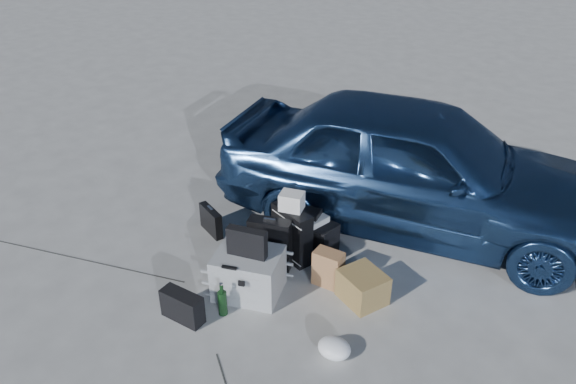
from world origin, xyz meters
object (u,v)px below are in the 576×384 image
object	(u,v)px
suitcase_left	(270,244)
duffel_bag	(307,232)
pelican_case	(249,273)
cardboard_box	(363,287)
car	(415,165)
suitcase_right	(292,234)
green_bottle	(222,299)
briefcase	(211,221)

from	to	relation	value
suitcase_left	duffel_bag	size ratio (longest dim) A/B	0.84
pelican_case	cardboard_box	xyz separation A→B (m)	(0.93, 0.54, -0.07)
car	suitcase_right	xyz separation A→B (m)	(-0.68, -1.35, -0.44)
cardboard_box	pelican_case	bearing A→B (deg)	-149.80
pelican_case	green_bottle	distance (m)	0.38
suitcase_right	duffel_bag	bearing A→B (deg)	106.38
suitcase_left	green_bottle	xyz separation A→B (m)	(0.09, -0.82, -0.11)
briefcase	suitcase_right	world-z (taller)	suitcase_right
briefcase	duffel_bag	bearing A→B (deg)	43.13
cardboard_box	green_bottle	world-z (taller)	green_bottle
car	cardboard_box	xyz separation A→B (m)	(0.25, -1.51, -0.58)
duffel_bag	briefcase	bearing A→B (deg)	-152.86
car	green_bottle	world-z (taller)	car
pelican_case	duffel_bag	world-z (taller)	pelican_case
car	suitcase_right	distance (m)	1.58
pelican_case	green_bottle	size ratio (longest dim) A/B	1.80
pelican_case	duffel_bag	xyz separation A→B (m)	(-0.00, 0.98, -0.05)
suitcase_left	car	bearing A→B (deg)	43.67
car	cardboard_box	bearing A→B (deg)	175.94
duffel_bag	green_bottle	distance (m)	1.36
suitcase_right	green_bottle	bearing A→B (deg)	-72.98
cardboard_box	car	bearing A→B (deg)	99.48
briefcase	duffel_bag	size ratio (longest dim) A/B	0.59
car	suitcase_left	bearing A→B (deg)	141.12
car	pelican_case	distance (m)	2.22
cardboard_box	suitcase_left	bearing A→B (deg)	-174.26
suitcase_right	duffel_bag	xyz separation A→B (m)	(0.00, 0.28, -0.12)
car	duffel_bag	bearing A→B (deg)	134.22
cardboard_box	suitcase_right	bearing A→B (deg)	170.40
car	green_bottle	bearing A→B (deg)	151.01
suitcase_left	suitcase_right	distance (m)	0.27
duffel_bag	car	bearing A→B (deg)	61.46
pelican_case	suitcase_left	distance (m)	0.45
suitcase_left	cardboard_box	bearing A→B (deg)	-15.26
green_bottle	suitcase_right	bearing A→B (deg)	90.44
pelican_case	suitcase_left	xyz separation A→B (m)	(-0.09, 0.44, 0.06)
briefcase	green_bottle	xyz separation A→B (m)	(1.01, -0.92, 0.02)
briefcase	duffel_bag	xyz separation A→B (m)	(1.00, 0.43, 0.01)
pelican_case	suitcase_right	bearing A→B (deg)	69.69
car	duffel_bag	world-z (taller)	car
duffel_bag	green_bottle	bearing A→B (deg)	-85.98
suitcase_left	green_bottle	size ratio (longest dim) A/B	1.64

